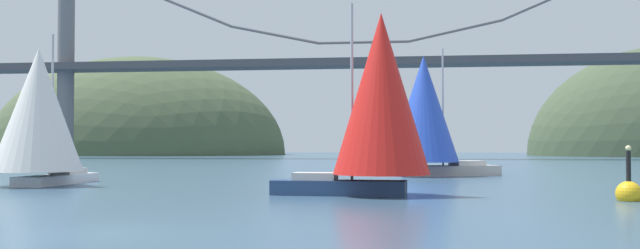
# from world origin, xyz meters

# --- Properties ---
(ground_plane) EXTENTS (360.00, 360.00, 0.00)m
(ground_plane) POSITION_xyz_m (0.00, 0.00, 0.00)
(ground_plane) COLOR #385670
(headland_left) EXTENTS (68.97, 44.00, 44.63)m
(headland_left) POSITION_xyz_m (-55.00, 135.00, 0.00)
(headland_left) COLOR #4C5B3D
(headland_left) RESTS_ON ground_plane
(suspension_bridge) EXTENTS (138.11, 6.00, 37.52)m
(suspension_bridge) POSITION_xyz_m (-0.00, 95.00, 16.82)
(suspension_bridge) COLOR slate
(suspension_bridge) RESTS_ON ground_plane
(sailboat_red_spinnaker) EXTENTS (7.73, 4.87, 9.20)m
(sailboat_red_spinnaker) POSITION_xyz_m (6.74, 14.95, 4.64)
(sailboat_red_spinnaker) COLOR navy
(sailboat_red_spinnaker) RESTS_ON ground_plane
(sailboat_blue_spinnaker) EXTENTS (9.37, 7.00, 9.72)m
(sailboat_blue_spinnaker) POSITION_xyz_m (9.19, 35.27, 4.83)
(sailboat_blue_spinnaker) COLOR #B7B2A8
(sailboat_blue_spinnaker) RESTS_ON ground_plane
(sailboat_white_mainsail) EXTENTS (5.18, 8.35, 9.05)m
(sailboat_white_mainsail) POSITION_xyz_m (-13.20, 19.73, 4.26)
(sailboat_white_mainsail) COLOR white
(sailboat_white_mainsail) RESTS_ON ground_plane
(channel_buoy) EXTENTS (1.10, 1.10, 2.64)m
(channel_buoy) POSITION_xyz_m (17.55, 13.40, 0.37)
(channel_buoy) COLOR gold
(channel_buoy) RESTS_ON ground_plane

